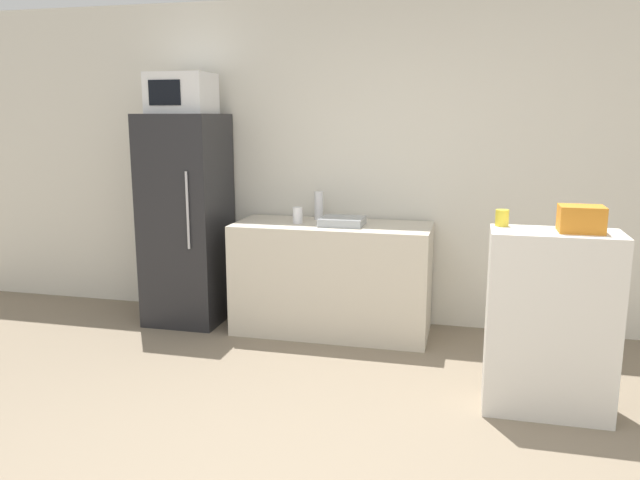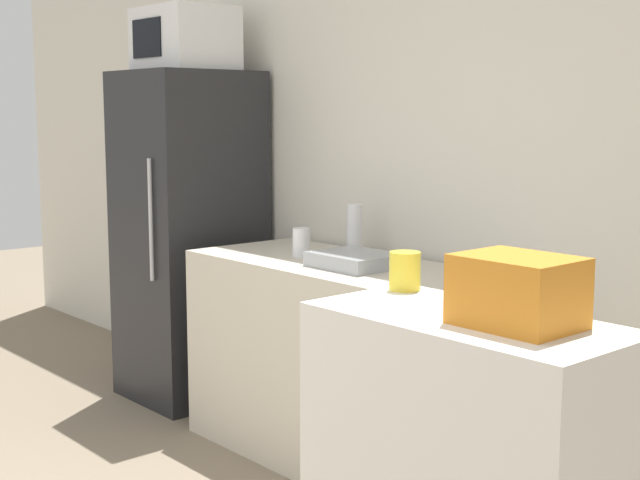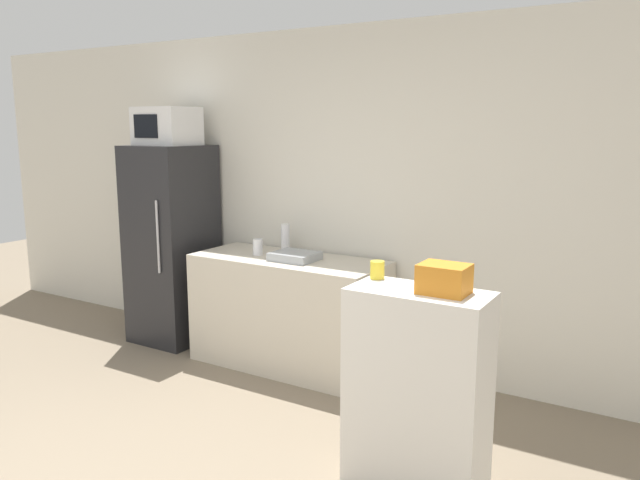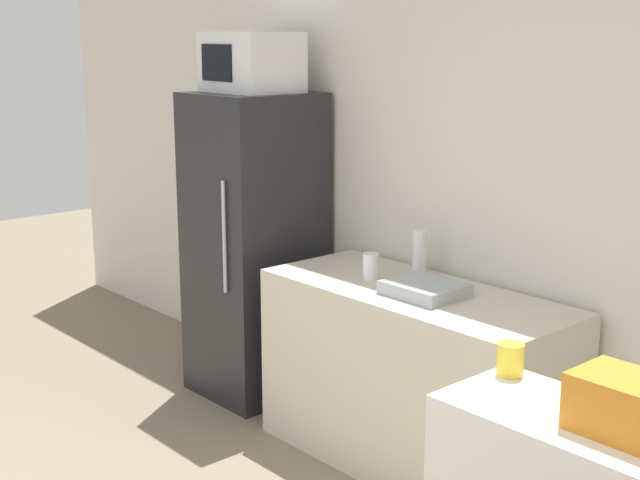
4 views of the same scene
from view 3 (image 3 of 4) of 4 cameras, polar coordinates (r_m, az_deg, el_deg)
name	(u,v)px [view 3 (image 3 of 4)]	position (r m, az deg, el deg)	size (l,w,h in m)	color
wall_back	(332,198)	(4.93, 1.10, 3.88)	(8.00, 0.06, 2.60)	silver
refrigerator	(172,244)	(5.55, -13.36, -0.37)	(0.60, 0.64, 1.70)	#232326
microwave	(167,126)	(5.46, -13.82, 10.07)	(0.48, 0.39, 0.32)	white
counter	(289,312)	(4.89, -2.86, -6.61)	(1.52, 0.63, 0.86)	beige
sink_basin	(295,256)	(4.69, -2.31, -1.49)	(0.33, 0.28, 0.06)	#9EA3A8
bottle_tall	(285,238)	(4.99, -3.19, 0.18)	(0.07, 0.07, 0.23)	silver
bottle_short	(258,247)	(4.90, -5.71, -0.64)	(0.08, 0.08, 0.13)	silver
shelf_cabinet	(417,391)	(3.31, 8.87, -13.44)	(0.70, 0.35, 1.06)	white
basket	(444,279)	(3.09, 11.28, -3.51)	(0.23, 0.18, 0.15)	orange
jar	(377,270)	(3.34, 5.26, -2.74)	(0.08, 0.08, 0.10)	yellow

